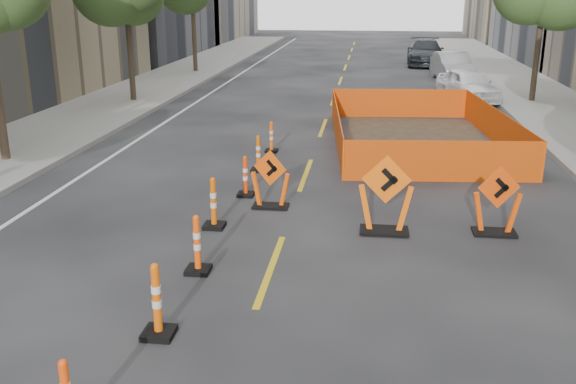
# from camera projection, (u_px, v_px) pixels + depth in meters

# --- Properties ---
(sidewalk_left) EXTENTS (4.00, 90.00, 0.15)m
(sidewalk_left) POSITION_uv_depth(u_px,v_px,m) (24.00, 144.00, 19.85)
(sidewalk_left) COLOR gray
(sidewalk_left) RESTS_ON ground
(channelizer_3) EXTENTS (0.44, 0.44, 1.12)m
(channelizer_3) POSITION_uv_depth(u_px,v_px,m) (157.00, 300.00, 8.90)
(channelizer_3) COLOR #E05509
(channelizer_3) RESTS_ON ground
(channelizer_4) EXTENTS (0.41, 0.41, 1.05)m
(channelizer_4) POSITION_uv_depth(u_px,v_px,m) (197.00, 244.00, 10.94)
(channelizer_4) COLOR #F74D0A
(channelizer_4) RESTS_ON ground
(channelizer_5) EXTENTS (0.42, 0.42, 1.08)m
(channelizer_5) POSITION_uv_depth(u_px,v_px,m) (213.00, 203.00, 12.99)
(channelizer_5) COLOR #D55408
(channelizer_5) RESTS_ON ground
(channelizer_6) EXTENTS (0.38, 0.38, 0.97)m
(channelizer_6) POSITION_uv_depth(u_px,v_px,m) (245.00, 176.00, 15.01)
(channelizer_6) COLOR #E93C09
(channelizer_6) RESTS_ON ground
(channelizer_7) EXTENTS (0.39, 0.39, 0.98)m
(channelizer_7) POSITION_uv_depth(u_px,v_px,m) (258.00, 153.00, 17.05)
(channelizer_7) COLOR #D55408
(channelizer_7) RESTS_ON ground
(channelizer_8) EXTENTS (0.36, 0.36, 0.93)m
(channelizer_8) POSITION_uv_depth(u_px,v_px,m) (271.00, 137.00, 19.08)
(channelizer_8) COLOR #E85309
(channelizer_8) RESTS_ON ground
(chevron_sign_left) EXTENTS (1.01, 0.80, 1.33)m
(chevron_sign_left) POSITION_uv_depth(u_px,v_px,m) (270.00, 179.00, 14.15)
(chevron_sign_left) COLOR #F1510A
(chevron_sign_left) RESTS_ON ground
(chevron_sign_center) EXTENTS (1.09, 0.66, 1.62)m
(chevron_sign_center) POSITION_uv_depth(u_px,v_px,m) (386.00, 194.00, 12.63)
(chevron_sign_center) COLOR #FD5F0A
(chevron_sign_center) RESTS_ON ground
(chevron_sign_right) EXTENTS (1.04, 0.75, 1.41)m
(chevron_sign_right) POSITION_uv_depth(u_px,v_px,m) (497.00, 201.00, 12.59)
(chevron_sign_right) COLOR #E94409
(chevron_sign_right) RESTS_ON ground
(safety_fence) EXTENTS (5.77, 8.94, 1.06)m
(safety_fence) POSITION_uv_depth(u_px,v_px,m) (417.00, 126.00, 20.17)
(safety_fence) COLOR #FF420D
(safety_fence) RESTS_ON ground
(parked_car_near) EXTENTS (2.73, 4.36, 1.38)m
(parked_car_near) POSITION_uv_depth(u_px,v_px,m) (468.00, 85.00, 27.62)
(parked_car_near) COLOR white
(parked_car_near) RESTS_ON ground
(parked_car_mid) EXTENTS (2.03, 4.59, 1.46)m
(parked_car_mid) POSITION_uv_depth(u_px,v_px,m) (452.00, 67.00, 33.62)
(parked_car_mid) COLOR gray
(parked_car_mid) RESTS_ON ground
(parked_car_far) EXTENTS (2.45, 5.55, 1.59)m
(parked_car_far) POSITION_uv_depth(u_px,v_px,m) (425.00, 52.00, 40.67)
(parked_car_far) COLOR black
(parked_car_far) RESTS_ON ground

